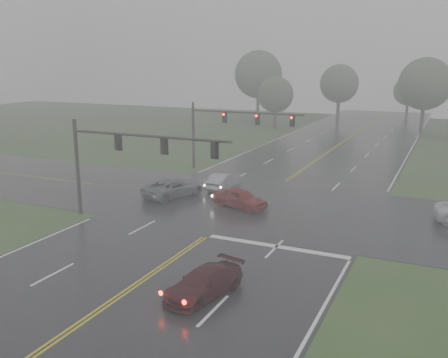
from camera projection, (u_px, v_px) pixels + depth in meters
The scene contains 14 objects.
main_road at pixel (242, 212), 35.69m from camera, with size 18.00×160.00×0.02m, color black.
cross_street at pixel (253, 204), 37.46m from camera, with size 120.00×14.00×0.02m, color black.
stop_bar at pixel (277, 247), 28.91m from camera, with size 8.50×0.50×0.01m, color white.
sedan_maroon at pixel (204, 296), 22.87m from camera, with size 1.77×4.36×1.27m, color black.
sedan_red at pixel (240, 208), 36.54m from camera, with size 1.72×4.28×1.46m, color maroon.
sedan_silver at pixel (223, 189), 41.93m from camera, with size 1.43×4.10×1.35m, color gray.
car_grey at pixel (174, 197), 39.55m from camera, with size 2.39×5.19×1.44m, color #55585D.
signal_gantry_near at pixel (120, 152), 32.67m from camera, with size 11.79×0.29×6.67m.
signal_gantry_far at pixel (225, 124), 47.71m from camera, with size 11.33×0.33×6.58m.
tree_nw_a at pixel (276, 95), 77.55m from camera, with size 5.58×5.58×8.19m.
tree_ne_a at pixel (425, 84), 71.72m from camera, with size 7.54×7.54×11.08m.
tree_n_mid at pixel (339, 84), 88.36m from camera, with size 6.80×6.80×9.99m.
tree_nw_b at pixel (258, 74), 88.60m from camera, with size 8.44×8.44×12.40m.
tree_n_far at pixel (408, 91), 91.33m from camera, with size 5.32×5.32×7.81m.
Camera 1 is at (13.13, -11.60, 10.51)m, focal length 40.00 mm.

